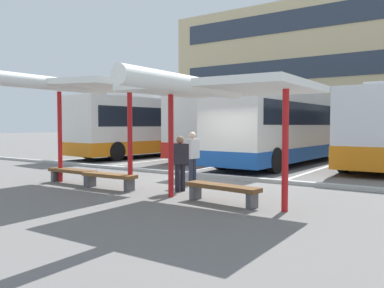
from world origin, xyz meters
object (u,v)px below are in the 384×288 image
(coach_bus_2, at_px, (287,127))
(bench_2, at_px, (222,189))
(coach_bus_0, at_px, (150,127))
(coach_bus_1, at_px, (236,126))
(bench_0, at_px, (72,173))
(bench_1, at_px, (109,177))
(waiting_passenger_1, at_px, (192,154))
(waiting_passenger_0, at_px, (180,160))
(waiting_shelter_1, at_px, (217,90))
(waiting_shelter_0, at_px, (84,88))

(coach_bus_2, xyz_separation_m, bench_2, (2.22, -10.20, -1.42))
(coach_bus_0, height_order, coach_bus_1, coach_bus_1)
(coach_bus_1, distance_m, bench_2, 14.10)
(coach_bus_2, distance_m, bench_0, 10.69)
(coach_bus_2, bearing_deg, bench_0, -108.28)
(coach_bus_1, relative_size, bench_0, 6.22)
(coach_bus_2, height_order, bench_1, coach_bus_2)
(bench_1, bearing_deg, waiting_passenger_1, 54.37)
(coach_bus_1, xyz_separation_m, coach_bus_2, (4.02, -2.37, -0.02))
(coach_bus_2, bearing_deg, bench_1, -98.50)
(coach_bus_2, height_order, waiting_passenger_1, coach_bus_2)
(waiting_passenger_1, bearing_deg, coach_bus_2, 89.79)
(waiting_passenger_0, bearing_deg, waiting_passenger_1, 108.63)
(coach_bus_1, height_order, waiting_passenger_1, coach_bus_1)
(coach_bus_1, bearing_deg, waiting_passenger_1, -69.17)
(waiting_shelter_1, bearing_deg, waiting_shelter_0, 177.94)
(bench_1, bearing_deg, bench_0, 175.73)
(waiting_passenger_1, bearing_deg, coach_bus_1, 110.83)
(coach_bus_0, bearing_deg, bench_1, -55.32)
(coach_bus_2, xyz_separation_m, waiting_passenger_1, (-0.03, -8.11, -0.81))
(coach_bus_1, height_order, bench_2, coach_bus_1)
(waiting_shelter_1, relative_size, bench_2, 2.49)
(coach_bus_0, bearing_deg, coach_bus_1, 27.76)
(coach_bus_0, distance_m, bench_0, 11.41)
(coach_bus_0, height_order, bench_2, coach_bus_0)
(waiting_passenger_0, xyz_separation_m, waiting_passenger_1, (-0.42, 1.24, 0.07))
(bench_0, bearing_deg, waiting_passenger_0, 10.84)
(waiting_passenger_0, bearing_deg, coach_bus_1, 110.60)
(waiting_shelter_0, relative_size, waiting_passenger_1, 3.22)
(waiting_passenger_0, distance_m, waiting_passenger_1, 1.31)
(bench_0, bearing_deg, coach_bus_2, 71.72)
(coach_bus_1, bearing_deg, waiting_shelter_1, -64.06)
(waiting_shelter_0, xyz_separation_m, bench_0, (-0.90, 0.23, -2.61))
(bench_1, xyz_separation_m, waiting_passenger_1, (1.49, 2.08, 0.60))
(waiting_passenger_1, bearing_deg, bench_0, -149.38)
(bench_2, height_order, waiting_passenger_1, waiting_passenger_1)
(coach_bus_1, distance_m, waiting_passenger_0, 12.55)
(coach_bus_0, distance_m, waiting_shelter_1, 15.03)
(waiting_passenger_0, bearing_deg, bench_2, -24.99)
(coach_bus_0, xyz_separation_m, waiting_shelter_1, (10.78, -10.43, 0.89))
(waiting_shelter_0, bearing_deg, bench_1, 6.26)
(coach_bus_0, height_order, waiting_passenger_0, coach_bus_0)
(waiting_passenger_1, bearing_deg, waiting_shelter_1, -46.23)
(coach_bus_2, relative_size, waiting_passenger_1, 6.96)
(waiting_shelter_0, bearing_deg, waiting_shelter_1, -2.06)
(bench_1, height_order, waiting_shelter_1, waiting_shelter_1)
(coach_bus_2, relative_size, waiting_shelter_0, 2.16)
(coach_bus_0, distance_m, coach_bus_2, 8.56)
(bench_0, bearing_deg, coach_bus_0, 117.56)
(coach_bus_1, xyz_separation_m, waiting_passenger_1, (3.99, -10.48, -0.83))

